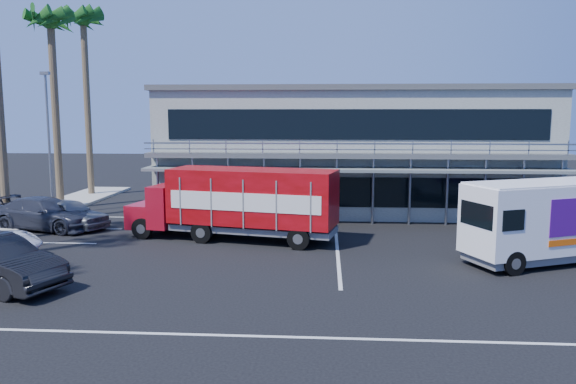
{
  "coord_description": "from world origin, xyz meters",
  "views": [
    {
      "loc": [
        1.45,
        -19.89,
        5.76
      ],
      "look_at": [
        -0.2,
        4.83,
        2.3
      ],
      "focal_mm": 35.0,
      "sensor_mm": 36.0,
      "label": 1
    }
  ],
  "objects": [
    {
      "name": "palm_f",
      "position": [
        -15.1,
        18.5,
        11.47
      ],
      "size": [
        2.8,
        2.8,
        13.25
      ],
      "color": "brown",
      "rests_on": "ground"
    },
    {
      "name": "palm_e",
      "position": [
        -14.7,
        13.0,
        10.57
      ],
      "size": [
        2.8,
        2.8,
        12.25
      ],
      "color": "brown",
      "rests_on": "ground"
    },
    {
      "name": "red_truck",
      "position": [
        -2.47,
        5.15,
        1.8
      ],
      "size": [
        10.02,
        4.31,
        3.29
      ],
      "rotation": [
        0.0,
        0.0,
        -0.22
      ],
      "color": "maroon",
      "rests_on": "ground"
    },
    {
      "name": "parked_car_e",
      "position": [
        -11.46,
        7.2,
        0.75
      ],
      "size": [
        4.76,
        3.35,
        1.51
      ],
      "primitive_type": "imported",
      "rotation": [
        0.0,
        0.0,
        1.17
      ],
      "color": "slate",
      "rests_on": "ground"
    },
    {
      "name": "ground",
      "position": [
        0.0,
        0.0,
        0.0
      ],
      "size": [
        120.0,
        120.0,
        0.0
      ],
      "primitive_type": "plane",
      "color": "black",
      "rests_on": "ground"
    },
    {
      "name": "white_van",
      "position": [
        9.99,
        2.0,
        1.69
      ],
      "size": [
        6.88,
        4.6,
        3.19
      ],
      "rotation": [
        0.0,
        0.0,
        0.4
      ],
      "color": "white",
      "rests_on": "ground"
    },
    {
      "name": "light_pole_far",
      "position": [
        -14.2,
        11.0,
        4.5
      ],
      "size": [
        0.5,
        0.25,
        8.09
      ],
      "color": "gray",
      "rests_on": "ground"
    },
    {
      "name": "building",
      "position": [
        3.0,
        14.94,
        3.66
      ],
      "size": [
        22.4,
        12.0,
        7.3
      ],
      "color": "gray",
      "rests_on": "ground"
    },
    {
      "name": "parked_car_d",
      "position": [
        -12.5,
        6.87,
        0.8
      ],
      "size": [
        5.91,
        3.55,
        1.6
      ],
      "primitive_type": "imported",
      "rotation": [
        0.0,
        0.0,
        1.32
      ],
      "color": "#2B2E39",
      "rests_on": "ground"
    }
  ]
}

